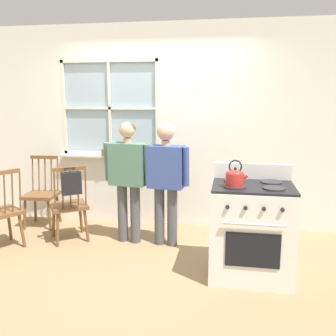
% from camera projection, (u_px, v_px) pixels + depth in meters
% --- Properties ---
extents(ground_plane, '(16.00, 16.00, 0.00)m').
position_uv_depth(ground_plane, '(135.00, 265.00, 3.95)').
color(ground_plane, '#937551').
extents(wall_back, '(6.40, 0.16, 2.70)m').
position_uv_depth(wall_back, '(164.00, 128.00, 5.04)').
color(wall_back, silver).
rests_on(wall_back, ground_plane).
extents(chair_by_window, '(0.57, 0.57, 0.95)m').
position_uv_depth(chair_by_window, '(69.00, 206.00, 4.57)').
color(chair_by_window, brown).
rests_on(chair_by_window, ground_plane).
extents(chair_near_wall, '(0.56, 0.57, 0.95)m').
position_uv_depth(chair_near_wall, '(1.00, 213.00, 4.32)').
color(chair_near_wall, brown).
rests_on(chair_near_wall, ground_plane).
extents(chair_center_cluster, '(0.45, 0.43, 0.95)m').
position_uv_depth(chair_center_cluster, '(42.00, 195.00, 5.11)').
color(chair_center_cluster, brown).
rests_on(chair_center_cluster, ground_plane).
extents(person_elderly_left, '(0.59, 0.26, 1.46)m').
position_uv_depth(person_elderly_left, '(128.00, 171.00, 4.45)').
color(person_elderly_left, '#4C4C51').
rests_on(person_elderly_left, ground_plane).
extents(person_teen_center, '(0.57, 0.25, 1.46)m').
position_uv_depth(person_teen_center, '(166.00, 173.00, 4.35)').
color(person_teen_center, '#4C4C51').
rests_on(person_teen_center, ground_plane).
extents(stove, '(0.79, 0.68, 1.08)m').
position_uv_depth(stove, '(251.00, 230.00, 3.66)').
color(stove, white).
rests_on(stove, ground_plane).
extents(kettle, '(0.21, 0.17, 0.25)m').
position_uv_depth(kettle, '(235.00, 177.00, 3.46)').
color(kettle, red).
rests_on(kettle, stove).
extents(potted_plant, '(0.12, 0.12, 0.22)m').
position_uv_depth(potted_plant, '(106.00, 150.00, 5.15)').
color(potted_plant, '#935B3D').
rests_on(potted_plant, wall_back).
extents(handbag, '(0.25, 0.25, 0.31)m').
position_uv_depth(handbag, '(71.00, 183.00, 4.30)').
color(handbag, black).
rests_on(handbag, chair_by_window).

